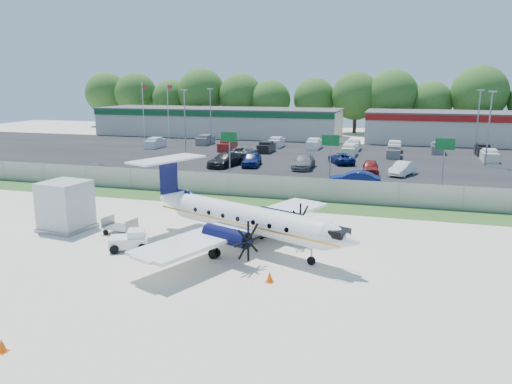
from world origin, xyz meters
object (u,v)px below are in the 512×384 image
(aircraft, at_px, (244,218))
(baggage_cart_far, at_px, (120,227))
(pushback_tug, at_px, (131,240))
(baggage_cart_near, at_px, (247,232))
(service_container, at_px, (66,207))

(aircraft, height_order, baggage_cart_far, aircraft)
(pushback_tug, bearing_deg, baggage_cart_near, 31.87)
(aircraft, distance_m, service_container, 13.16)
(pushback_tug, bearing_deg, aircraft, 19.71)
(baggage_cart_near, height_order, service_container, service_container)
(aircraft, xyz_separation_m, baggage_cart_near, (-0.28, 1.56, -1.40))
(aircraft, relative_size, service_container, 4.69)
(baggage_cart_far, bearing_deg, aircraft, -1.59)
(aircraft, bearing_deg, baggage_cart_near, 100.36)
(service_container, bearing_deg, baggage_cart_near, 5.88)
(aircraft, xyz_separation_m, baggage_cart_far, (-8.94, 0.25, -1.39))
(aircraft, relative_size, baggage_cart_near, 6.61)
(pushback_tug, bearing_deg, baggage_cart_far, 132.08)
(aircraft, distance_m, baggage_cart_far, 9.05)
(baggage_cart_near, bearing_deg, pushback_tug, -148.13)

